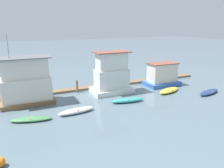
# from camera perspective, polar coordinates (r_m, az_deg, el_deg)

# --- Properties ---
(ground_plane) EXTENTS (200.00, 200.00, 0.00)m
(ground_plane) POSITION_cam_1_polar(r_m,az_deg,el_deg) (30.32, -0.80, -2.09)
(ground_plane) COLOR slate
(dock_walkway) EXTENTS (33.80, 1.41, 0.30)m
(dock_walkway) POSITION_cam_1_polar(r_m,az_deg,el_deg) (32.65, -2.75, -0.53)
(dock_walkway) COLOR brown
(dock_walkway) RESTS_ON ground_plane
(houseboat_brown) EXTENTS (5.93, 3.37, 8.20)m
(houseboat_brown) POSITION_cam_1_polar(r_m,az_deg,el_deg) (27.21, -21.50, 0.36)
(houseboat_brown) COLOR brown
(houseboat_brown) RESTS_ON ground_plane
(houseboat_white) EXTENTS (5.46, 3.41, 5.63)m
(houseboat_white) POSITION_cam_1_polar(r_m,az_deg,el_deg) (29.46, -0.09, 2.25)
(houseboat_white) COLOR white
(houseboat_white) RESTS_ON ground_plane
(houseboat_blue) EXTENTS (5.14, 3.23, 3.48)m
(houseboat_blue) POSITION_cam_1_polar(r_m,az_deg,el_deg) (34.10, 12.92, 2.27)
(houseboat_blue) COLOR #3866B7
(houseboat_blue) RESTS_ON ground_plane
(dinghy_green) EXTENTS (4.09, 2.05, 0.39)m
(dinghy_green) POSITION_cam_1_polar(r_m,az_deg,el_deg) (22.93, -20.37, -8.60)
(dinghy_green) COLOR #47844C
(dinghy_green) RESTS_ON ground_plane
(dinghy_white) EXTENTS (4.07, 1.41, 0.55)m
(dinghy_white) POSITION_cam_1_polar(r_m,az_deg,el_deg) (23.55, -9.23, -6.92)
(dinghy_white) COLOR white
(dinghy_white) RESTS_ON ground_plane
(dinghy_teal) EXTENTS (4.16, 1.61, 0.53)m
(dinghy_teal) POSITION_cam_1_polar(r_m,az_deg,el_deg) (26.40, 4.09, -4.25)
(dinghy_teal) COLOR teal
(dinghy_teal) RESTS_ON ground_plane
(dinghy_yellow) EXTENTS (4.14, 2.46, 0.54)m
(dinghy_yellow) POSITION_cam_1_polar(r_m,az_deg,el_deg) (31.09, 14.68, -1.63)
(dinghy_yellow) COLOR yellow
(dinghy_yellow) RESTS_ON ground_plane
(dinghy_navy) EXTENTS (4.33, 2.34, 0.42)m
(dinghy_navy) POSITION_cam_1_polar(r_m,az_deg,el_deg) (32.37, 24.02, -1.94)
(dinghy_navy) COLOR navy
(dinghy_navy) RESTS_ON ground_plane
(mooring_post_centre) EXTENTS (0.30, 0.30, 1.73)m
(mooring_post_centre) POSITION_cam_1_polar(r_m,az_deg,el_deg) (30.33, -9.12, -0.57)
(mooring_post_centre) COLOR #846B4C
(mooring_post_centre) RESTS_ON ground_plane
(mooring_post_near_right) EXTENTS (0.32, 0.32, 1.30)m
(mooring_post_near_right) POSITION_cam_1_polar(r_m,az_deg,el_deg) (31.24, -4.11, -0.34)
(mooring_post_near_right) COLOR brown
(mooring_post_near_right) RESTS_ON ground_plane
(mooring_post_far_left) EXTENTS (0.27, 0.27, 2.11)m
(mooring_post_far_left) POSITION_cam_1_polar(r_m,az_deg,el_deg) (31.82, -0.99, 0.75)
(mooring_post_far_left) COLOR brown
(mooring_post_far_left) RESTS_ON ground_plane
(buoy_orange) EXTENTS (0.67, 0.67, 0.67)m
(buoy_orange) POSITION_cam_1_polar(r_m,az_deg,el_deg) (17.06, -27.20, -17.72)
(buoy_orange) COLOR orange
(buoy_orange) RESTS_ON ground_plane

